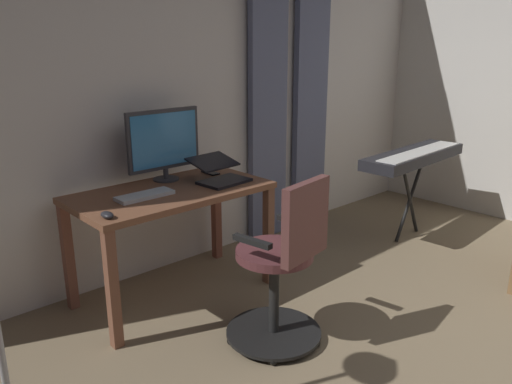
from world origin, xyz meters
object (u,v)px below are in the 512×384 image
object	(u,v)px
computer_keyboard	(145,195)
laptop	(220,174)
desk	(171,205)
office_chair	(283,268)
piano_keyboard	(414,158)
computer_monitor	(164,142)
cell_phone_by_monitor	(210,173)
computer_mouse	(107,215)

from	to	relation	value
computer_keyboard	laptop	world-z (taller)	laptop
desk	computer_keyboard	bearing A→B (deg)	10.39
office_chair	piano_keyboard	bearing A→B (deg)	2.30
computer_monitor	laptop	distance (m)	0.44
piano_keyboard	office_chair	bearing A→B (deg)	8.32
cell_phone_by_monitor	computer_keyboard	bearing A→B (deg)	17.40
desk	piano_keyboard	distance (m)	2.19
piano_keyboard	cell_phone_by_monitor	bearing A→B (deg)	-24.39
computer_keyboard	piano_keyboard	size ratio (longest dim) A/B	0.29
computer_keyboard	computer_mouse	world-z (taller)	computer_mouse
computer_keyboard	piano_keyboard	distance (m)	2.39
cell_phone_by_monitor	desk	bearing A→B (deg)	20.19
laptop	cell_phone_by_monitor	world-z (taller)	laptop
computer_keyboard	laptop	distance (m)	0.57
office_chair	computer_keyboard	size ratio (longest dim) A/B	2.75
computer_keyboard	computer_mouse	bearing A→B (deg)	29.44
office_chair	cell_phone_by_monitor	world-z (taller)	office_chair
piano_keyboard	computer_mouse	bearing A→B (deg)	-8.75
laptop	computer_keyboard	bearing A→B (deg)	-7.64
office_chair	cell_phone_by_monitor	bearing A→B (deg)	64.27
office_chair	laptop	distance (m)	0.93
cell_phone_by_monitor	piano_keyboard	xyz separation A→B (m)	(-1.69, 0.65, -0.04)
office_chair	computer_monitor	bearing A→B (deg)	81.98
desk	office_chair	world-z (taller)	office_chair
computer_mouse	cell_phone_by_monitor	xyz separation A→B (m)	(-1.01, -0.39, -0.01)
office_chair	computer_mouse	distance (m)	1.01
office_chair	cell_phone_by_monitor	distance (m)	1.15
computer_monitor	laptop	world-z (taller)	computer_monitor
desk	computer_mouse	bearing A→B (deg)	22.78
office_chair	computer_keyboard	world-z (taller)	office_chair
office_chair	computer_mouse	bearing A→B (deg)	126.76
laptop	cell_phone_by_monitor	bearing A→B (deg)	-116.01
computer_monitor	office_chair	bearing A→B (deg)	91.19
piano_keyboard	computer_keyboard	bearing A→B (deg)	-14.28
cell_phone_by_monitor	computer_monitor	bearing A→B (deg)	-10.12
computer_monitor	computer_keyboard	xyz separation A→B (m)	(0.32, 0.26, -0.26)
office_chair	computer_keyboard	distance (m)	0.98
office_chair	laptop	world-z (taller)	office_chair
computer_keyboard	piano_keyboard	bearing A→B (deg)	168.90
laptop	cell_phone_by_monitor	distance (m)	0.25
computer_keyboard	cell_phone_by_monitor	bearing A→B (deg)	-163.54
computer_keyboard	cell_phone_by_monitor	size ratio (longest dim) A/B	2.51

